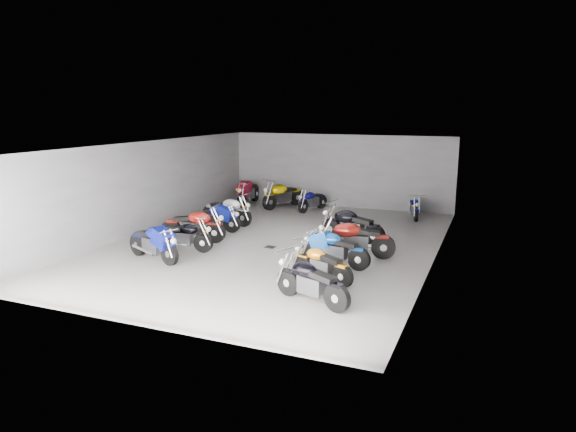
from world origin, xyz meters
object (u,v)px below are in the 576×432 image
Objects in this scene: motorcycle_right_c at (334,249)px; motorcycle_left_c at (183,236)px; drain_grate at (270,247)px; motorcycle_left_f at (227,211)px; motorcycle_left_b at (154,243)px; motorcycle_right_e at (351,226)px; motorcycle_right_a at (311,282)px; motorcycle_left_e at (214,218)px; motorcycle_right_b at (321,264)px; motorcycle_back_a at (248,192)px; motorcycle_left_d at (194,225)px; motorcycle_back_b at (283,195)px; motorcycle_right_d at (355,239)px; motorcycle_back_c at (312,200)px; motorcycle_back_f at (414,207)px.

motorcycle_left_c is at bearing 101.30° from motorcycle_right_c.
motorcycle_left_f is at bearing 140.35° from drain_grate.
motorcycle_right_e reaches higher than motorcycle_left_b.
drain_grate is at bearing 73.48° from motorcycle_right_c.
motorcycle_right_a is (5.33, -1.41, -0.03)m from motorcycle_left_b.
motorcycle_left_e is 0.91× the size of motorcycle_left_f.
motorcycle_right_c reaches higher than motorcycle_right_b.
motorcycle_left_d is at bearing 96.61° from motorcycle_back_a.
motorcycle_right_b is 4.05m from motorcycle_right_e.
motorcycle_left_e is 4.97m from motorcycle_right_e.
motorcycle_back_a is (-6.44, 7.50, 0.07)m from motorcycle_right_c.
motorcycle_right_a is 0.87× the size of motorcycle_right_e.
motorcycle_back_b is at bearing 178.27° from motorcycle_left_f.
motorcycle_right_b is 0.80× the size of motorcycle_right_d.
motorcycle_back_a is (-1.24, 5.17, 0.08)m from motorcycle_left_e.
motorcycle_back_b is at bearing 170.52° from motorcycle_back_a.
drain_grate is 0.15× the size of motorcycle_right_c.
motorcycle_back_c is at bearing 48.07° from motorcycle_right_e.
motorcycle_left_e is at bearing 12.88° from motorcycle_left_f.
motorcycle_back_c is at bearing 42.91° from motorcycle_right_b.
motorcycle_left_d is 5.18m from motorcycle_right_c.
motorcycle_right_d is (5.61, -2.46, 0.02)m from motorcycle_left_f.
motorcycle_left_b reaches higher than motorcycle_right_c.
motorcycle_left_c is 5.73m from motorcycle_right_a.
motorcycle_left_f is 1.07× the size of motorcycle_right_c.
motorcycle_right_a is at bearing 47.79° from motorcycle_left_d.
motorcycle_left_b is 1.04× the size of motorcycle_right_c.
motorcycle_left_b is 3.77m from motorcycle_left_e.
motorcycle_left_d reaches higher than motorcycle_back_c.
motorcycle_left_f is at bearing 15.54° from motorcycle_back_f.
motorcycle_right_b is (2.54, -2.48, 0.45)m from drain_grate.
motorcycle_left_c is 4.97m from motorcycle_right_b.
motorcycle_back_b is at bearing 166.47° from motorcycle_left_e.
motorcycle_back_f is at bearing -161.64° from motorcycle_back_c.
drain_grate is 0.16× the size of motorcycle_right_a.
motorcycle_left_e is at bearing 74.17° from motorcycle_right_c.
motorcycle_right_d is at bearing 21.68° from motorcycle_right_a.
drain_grate is 3.72m from motorcycle_left_f.
motorcycle_back_b reaches higher than motorcycle_left_e.
motorcycle_back_c reaches higher than motorcycle_right_b.
motorcycle_right_b is at bearing 70.90° from motorcycle_left_c.
motorcycle_left_f is at bearing 103.25° from motorcycle_back_b.
motorcycle_right_c is (5.11, -0.86, -0.04)m from motorcycle_left_d.
motorcycle_right_b is 8.70m from motorcycle_back_f.
motorcycle_right_d is 7.08m from motorcycle_back_c.
motorcycle_right_a is (5.53, -5.17, 0.02)m from motorcycle_left_e.
motorcycle_right_a reaches higher than motorcycle_left_c.
motorcycle_back_f is at bearing 163.86° from motorcycle_left_b.
motorcycle_left_f reaches higher than motorcycle_left_b.
motorcycle_left_b is at bearing 101.13° from motorcycle_right_d.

